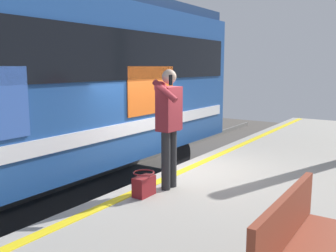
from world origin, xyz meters
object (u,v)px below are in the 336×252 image
handbag (144,185)px  bench (300,248)px  train_carriage (29,79)px  passenger (169,119)px

handbag → bench: size_ratio=0.24×
train_carriage → handbag: train_carriage is taller
train_carriage → passenger: 2.79m
passenger → bench: bearing=53.3°
bench → train_carriage: bearing=-104.5°
passenger → bench: (1.84, 2.46, -0.61)m
train_carriage → passenger: size_ratio=5.56×
passenger → handbag: 1.06m
train_carriage → handbag: 2.99m
passenger → handbag: passenger is taller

